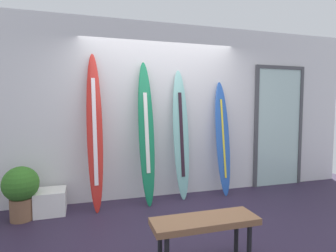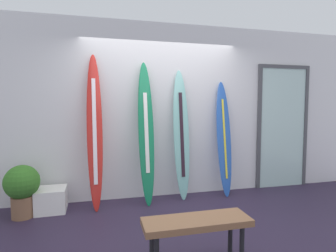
% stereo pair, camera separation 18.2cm
% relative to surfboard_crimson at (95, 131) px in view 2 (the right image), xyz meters
% --- Properties ---
extents(ground, '(8.00, 8.00, 0.04)m').
position_rel_surfboard_crimson_xyz_m(ground, '(1.04, -0.93, -1.14)').
color(ground, '#2C2138').
extents(wall_back, '(7.20, 0.20, 2.80)m').
position_rel_surfboard_crimson_xyz_m(wall_back, '(1.04, 0.37, 0.28)').
color(wall_back, silver).
rests_on(wall_back, ground).
extents(surfboard_crimson, '(0.24, 0.51, 2.25)m').
position_rel_surfboard_crimson_xyz_m(surfboard_crimson, '(0.00, 0.00, 0.00)').
color(surfboard_crimson, red).
rests_on(surfboard_crimson, ground).
extents(surfboard_emerald, '(0.24, 0.46, 2.16)m').
position_rel_surfboard_crimson_xyz_m(surfboard_emerald, '(0.75, 0.01, -0.05)').
color(surfboard_emerald, '#16774C').
rests_on(surfboard_emerald, ground).
extents(surfboard_seafoam, '(0.26, 0.34, 2.05)m').
position_rel_surfboard_crimson_xyz_m(surfboard_seafoam, '(1.33, 0.08, -0.11)').
color(surfboard_seafoam, '#7DBEB8').
rests_on(surfboard_seafoam, ground).
extents(surfboard_cobalt, '(0.25, 0.35, 1.88)m').
position_rel_surfboard_crimson_xyz_m(surfboard_cobalt, '(2.06, 0.07, -0.20)').
color(surfboard_cobalt, '#2857B3').
rests_on(surfboard_cobalt, ground).
extents(display_block_left, '(0.41, 0.41, 0.32)m').
position_rel_surfboard_crimson_xyz_m(display_block_left, '(-0.61, -0.01, -0.96)').
color(display_block_left, white).
rests_on(display_block_left, ground).
extents(glass_door, '(1.02, 0.06, 2.21)m').
position_rel_surfboard_crimson_xyz_m(glass_door, '(3.30, 0.25, 0.01)').
color(glass_door, silver).
rests_on(glass_door, ground).
extents(potted_plant, '(0.45, 0.45, 0.70)m').
position_rel_surfboard_crimson_xyz_m(potted_plant, '(-0.94, -0.15, -0.71)').
color(potted_plant, brown).
rests_on(potted_plant, ground).
extents(bench, '(0.99, 0.33, 0.45)m').
position_rel_surfboard_crimson_xyz_m(bench, '(0.93, -1.74, -0.73)').
color(bench, brown).
rests_on(bench, ground).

